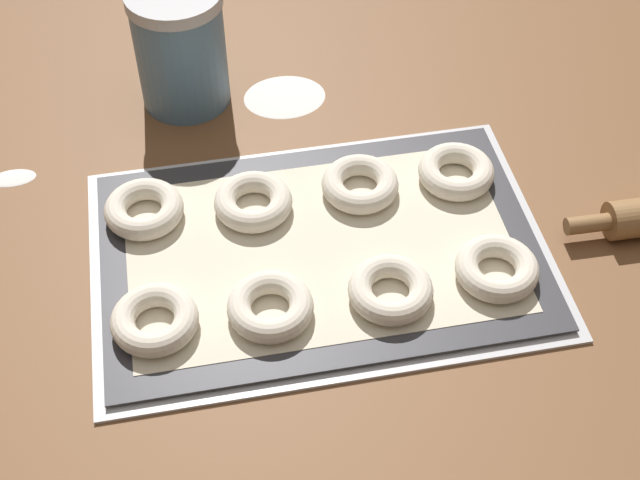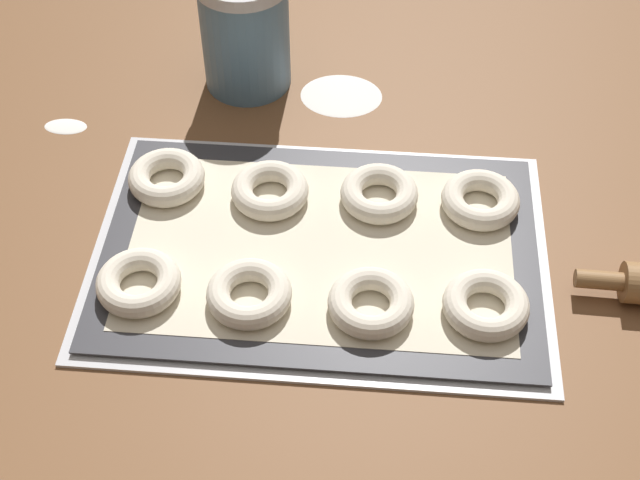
% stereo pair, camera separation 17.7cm
% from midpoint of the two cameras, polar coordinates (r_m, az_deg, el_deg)
% --- Properties ---
extents(ground_plane, '(2.80, 2.80, 0.00)m').
position_cam_midpoint_polar(ground_plane, '(1.00, -5.47, -1.19)').
color(ground_plane, brown).
extents(baking_tray, '(0.51, 0.35, 0.01)m').
position_cam_midpoint_polar(baking_tray, '(1.00, -5.04, -1.28)').
color(baking_tray, silver).
rests_on(baking_tray, ground_plane).
extents(baking_mat, '(0.49, 0.32, 0.00)m').
position_cam_midpoint_polar(baking_mat, '(0.99, -5.06, -1.07)').
color(baking_mat, '#333338').
rests_on(baking_mat, baking_tray).
extents(bagel_front_far_left, '(0.09, 0.09, 0.03)m').
position_cam_midpoint_polar(bagel_front_far_left, '(0.94, -15.87, -5.51)').
color(bagel_front_far_left, silver).
rests_on(bagel_front_far_left, baking_mat).
extents(bagel_front_mid_left, '(0.09, 0.09, 0.03)m').
position_cam_midpoint_polar(bagel_front_mid_left, '(0.93, -8.65, -4.81)').
color(bagel_front_mid_left, silver).
rests_on(bagel_front_mid_left, baking_mat).
extents(bagel_front_mid_right, '(0.09, 0.09, 0.03)m').
position_cam_midpoint_polar(bagel_front_mid_right, '(0.93, -0.80, -3.77)').
color(bagel_front_mid_right, silver).
rests_on(bagel_front_mid_right, baking_mat).
extents(bagel_front_far_right, '(0.09, 0.09, 0.03)m').
position_cam_midpoint_polar(bagel_front_far_right, '(0.96, 6.19, -2.37)').
color(bagel_front_far_right, silver).
rests_on(bagel_front_far_right, baking_mat).
extents(bagel_back_far_left, '(0.09, 0.09, 0.03)m').
position_cam_midpoint_polar(bagel_back_far_left, '(1.05, -15.97, 1.45)').
color(bagel_back_far_left, silver).
rests_on(bagel_back_far_left, baking_mat).
extents(bagel_back_mid_left, '(0.09, 0.09, 0.03)m').
position_cam_midpoint_polar(bagel_back_mid_left, '(1.03, -9.19, 1.97)').
color(bagel_back_mid_left, silver).
rests_on(bagel_back_mid_left, baking_mat).
extents(bagel_back_mid_right, '(0.09, 0.09, 0.03)m').
position_cam_midpoint_polar(bagel_back_mid_right, '(1.04, -2.24, 3.14)').
color(bagel_back_mid_right, silver).
rests_on(bagel_back_mid_right, baking_mat).
extents(bagel_back_far_right, '(0.09, 0.09, 0.03)m').
position_cam_midpoint_polar(bagel_back_far_right, '(1.05, 4.05, 3.95)').
color(bagel_back_far_right, silver).
rests_on(bagel_back_far_right, baking_mat).
extents(flour_canister, '(0.12, 0.12, 0.16)m').
position_cam_midpoint_polar(flour_canister, '(1.17, -13.30, 11.58)').
color(flour_canister, slate).
rests_on(flour_canister, ground_plane).
extents(flour_patch_near, '(0.11, 0.09, 0.00)m').
position_cam_midpoint_polar(flour_patch_near, '(1.20, -6.52, 8.78)').
color(flour_patch_near, white).
rests_on(flour_patch_near, ground_plane).
extents(flour_patch_far, '(0.06, 0.03, 0.00)m').
position_cam_midpoint_polar(flour_patch_far, '(1.17, -23.25, 3.30)').
color(flour_patch_far, white).
rests_on(flour_patch_far, ground_plane).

